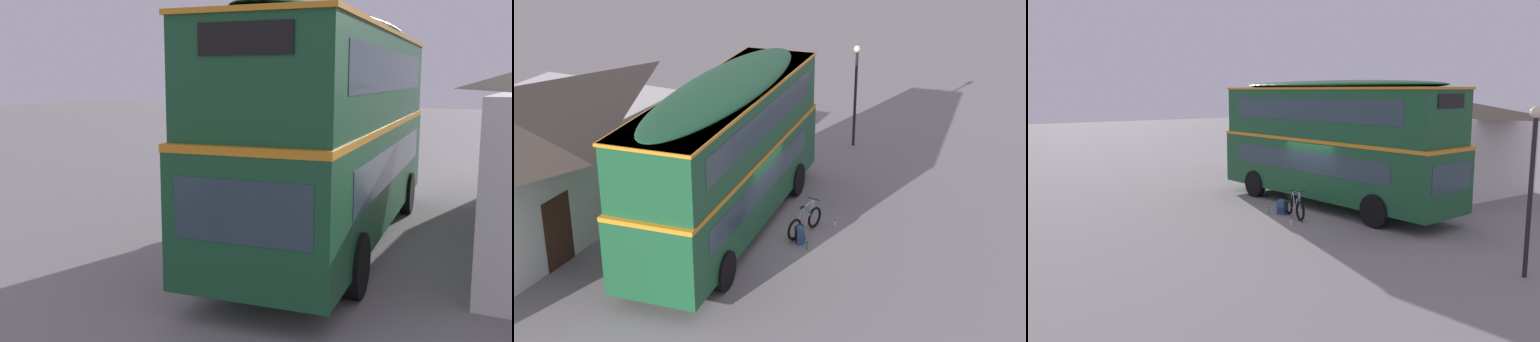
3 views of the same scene
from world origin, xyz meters
TOP-DOWN VIEW (x-y plane):
  - ground_plane at (0.00, 0.00)m, footprint 120.00×120.00m
  - double_decker_bus at (-0.26, 0.77)m, footprint 10.73×3.49m
  - touring_bicycle at (0.42, -1.47)m, footprint 1.71×0.57m
  - backpack_on_ground at (-0.16, -1.57)m, footprint 0.38×0.35m
  - water_bottle_green_metal at (-0.47, -1.93)m, footprint 0.07×0.07m
  - water_bottle_clear_plastic at (1.29, -2.16)m, footprint 0.07×0.07m

SIDE VIEW (x-z plane):
  - ground_plane at x=0.00m, z-range 0.00..0.00m
  - water_bottle_clear_plastic at x=1.29m, z-range -0.01..0.22m
  - water_bottle_green_metal at x=-0.47m, z-range -0.01..0.25m
  - backpack_on_ground at x=-0.16m, z-range 0.01..0.55m
  - touring_bicycle at x=0.42m, z-range -0.13..0.87m
  - double_decker_bus at x=-0.26m, z-range 0.25..5.04m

